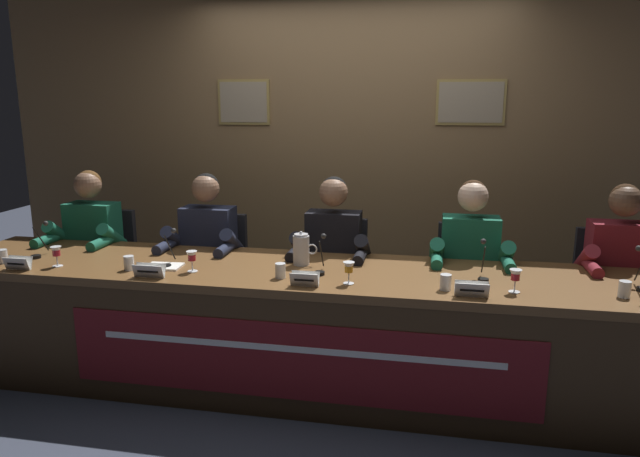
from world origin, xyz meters
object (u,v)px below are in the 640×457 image
(chair_right, at_px, (466,294))
(microphone_far_left, at_px, (39,245))
(nameplate_far_left, at_px, (18,263))
(juice_glass_center, at_px, (349,269))
(panelist_far_right, at_px, (621,270))
(nameplate_right, at_px, (472,289))
(microphone_center, at_px, (321,261))
(chair_center, at_px, (336,286))
(water_cup_center, at_px, (280,271))
(panelist_far_left, at_px, (88,243))
(nameplate_left, at_px, (149,271))
(microphone_right, at_px, (483,267))
(juice_glass_left, at_px, (192,257))
(water_pitcher_central, at_px, (301,249))
(chair_left, at_px, (217,279))
(chair_far_left, at_px, (106,272))
(panelist_left, at_px, (205,249))
(water_cup_right, at_px, (446,283))
(conference_table, at_px, (316,312))
(water_cup_left, at_px, (129,264))
(document_stack_left, at_px, (164,266))
(microphone_left, at_px, (169,254))
(panelist_center, at_px, (332,256))
(nameplate_center, at_px, (305,279))
(juice_glass_right, at_px, (515,277))
(water_cup_far_left, at_px, (2,257))
(water_cup_far_right, at_px, (624,290))
(panelist_right, at_px, (470,263))
(chair_far_right, at_px, (607,303))
(juice_glass_far_left, at_px, (56,253))

(chair_right, bearing_deg, microphone_far_left, -166.36)
(nameplate_far_left, xyz_separation_m, microphone_far_left, (-0.07, 0.29, 0.03))
(juice_glass_center, xyz_separation_m, panelist_far_right, (1.57, 0.64, -0.11))
(nameplate_far_left, height_order, nameplate_right, same)
(microphone_center, bearing_deg, chair_center, 91.46)
(microphone_far_left, height_order, water_cup_center, microphone_far_left)
(panelist_far_left, bearing_deg, nameplate_left, -40.83)
(nameplate_left, xyz_separation_m, water_cup_center, (0.73, 0.13, -0.00))
(microphone_far_left, xyz_separation_m, microphone_right, (2.75, 0.03, 0.00))
(juice_glass_left, xyz_separation_m, juice_glass_center, (0.93, -0.06, 0.00))
(nameplate_right, distance_m, water_pitcher_central, 1.07)
(panelist_far_left, bearing_deg, chair_right, 4.29)
(chair_left, relative_size, juice_glass_center, 7.42)
(chair_far_left, height_order, water_pitcher_central, water_pitcher_central)
(nameplate_left, height_order, nameplate_right, same)
(chair_left, distance_m, microphone_right, 1.96)
(panelist_left, bearing_deg, water_cup_right, -21.88)
(nameplate_left, distance_m, juice_glass_left, 0.25)
(conference_table, distance_m, chair_center, 0.74)
(chair_far_left, relative_size, microphone_far_left, 4.25)
(chair_left, xyz_separation_m, chair_right, (1.78, 0.00, 0.00))
(panelist_far_right, bearing_deg, water_cup_left, -167.78)
(water_pitcher_central, bearing_deg, document_stack_left, -164.93)
(chair_left, height_order, microphone_left, microphone_left)
(panelist_center, relative_size, document_stack_left, 5.70)
(nameplate_center, xyz_separation_m, juice_glass_right, (1.10, 0.11, 0.05))
(chair_center, bearing_deg, water_cup_far_left, -156.76)
(water_cup_right, bearing_deg, panelist_left, 158.12)
(water_cup_far_left, relative_size, microphone_far_left, 0.39)
(water_cup_far_left, height_order, water_cup_far_right, same)
(chair_left, bearing_deg, water_cup_left, -104.85)
(panelist_right, bearing_deg, juice_glass_right, -73.13)
(nameplate_far_left, bearing_deg, water_cup_center, 5.00)
(water_cup_far_left, height_order, chair_far_right, chair_far_right)
(chair_far_left, bearing_deg, nameplate_right, -19.58)
(water_cup_far_left, distance_m, water_cup_left, 0.84)
(microphone_right, relative_size, document_stack_left, 0.99)
(nameplate_center, height_order, juice_glass_right, juice_glass_right)
(chair_left, xyz_separation_m, juice_glass_left, (0.16, -0.79, 0.39))
(chair_center, relative_size, microphone_center, 4.25)
(panelist_far_left, height_order, juice_glass_far_left, panelist_far_left)
(chair_left, bearing_deg, water_cup_right, -27.73)
(nameplate_far_left, relative_size, water_cup_center, 1.88)
(water_cup_far_left, distance_m, chair_left, 1.39)
(conference_table, bearing_deg, panelist_far_right, 16.59)
(chair_far_left, xyz_separation_m, juice_glass_right, (2.86, -0.82, 0.39))
(chair_far_left, bearing_deg, microphone_left, -38.99)
(nameplate_far_left, height_order, water_cup_left, water_cup_left)
(microphone_center, xyz_separation_m, water_pitcher_central, (-0.15, 0.15, 0.02))
(nameplate_far_left, distance_m, chair_far_right, 3.68)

